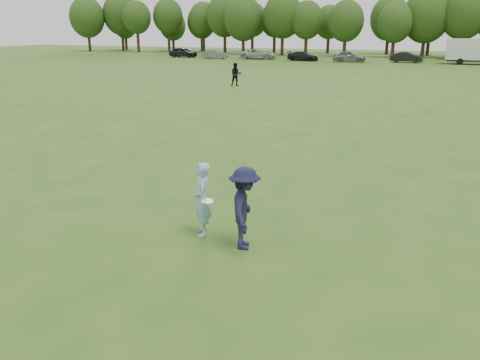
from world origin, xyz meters
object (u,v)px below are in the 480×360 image
at_px(player_far_a, 236,74).
at_px(thrower, 202,199).
at_px(car_c, 258,54).
at_px(car_d, 303,56).
at_px(car_a, 183,52).
at_px(defender, 245,208).
at_px(cargo_trailer, 480,50).
at_px(car_b, 214,54).
at_px(car_e, 349,56).
at_px(car_f, 407,57).

bearing_deg(player_far_a, thrower, -96.07).
bearing_deg(player_far_a, car_c, 79.88).
bearing_deg(car_d, car_a, 92.33).
bearing_deg(car_a, defender, -150.35).
distance_m(car_c, cargo_trailer, 30.19).
height_order(car_a, car_b, car_a).
distance_m(car_a, car_b, 6.40).
bearing_deg(car_e, car_c, 79.27).
relative_size(player_far_a, car_f, 0.43).
xyz_separation_m(defender, car_c, (-21.58, 60.58, -0.14)).
distance_m(thrower, defender, 1.15).
height_order(player_far_a, car_b, player_far_a).
height_order(car_c, car_f, car_c).
bearing_deg(car_e, cargo_trailer, -89.11).
bearing_deg(car_a, car_c, -89.51).
xyz_separation_m(car_d, car_f, (14.06, 1.71, 0.05)).
height_order(player_far_a, cargo_trailer, cargo_trailer).
bearing_deg(cargo_trailer, car_d, -176.62).
bearing_deg(player_far_a, car_b, 90.69).
height_order(thrower, car_e, thrower).
bearing_deg(thrower, car_a, -178.04).
xyz_separation_m(defender, player_far_a, (-11.38, 27.05, 0.03)).
xyz_separation_m(thrower, cargo_trailer, (9.72, 60.37, 0.93)).
height_order(defender, cargo_trailer, cargo_trailer).
relative_size(car_b, car_c, 0.76).
distance_m(player_far_a, car_c, 35.05).
bearing_deg(car_b, defender, -160.67).
bearing_deg(car_e, car_b, 85.50).
xyz_separation_m(car_c, car_e, (13.93, -1.50, 0.01)).
bearing_deg(car_d, player_far_a, -169.13).
bearing_deg(defender, cargo_trailer, -25.40).
bearing_deg(defender, car_e, -9.96).
bearing_deg(car_b, car_d, -95.28).
xyz_separation_m(car_b, car_d, (13.91, 0.22, -0.02)).
distance_m(thrower, car_a, 68.81).
bearing_deg(car_d, car_b, 96.63).
height_order(car_b, car_d, car_b).
relative_size(car_a, car_e, 1.03).
height_order(car_d, car_f, car_f).
bearing_deg(car_b, car_a, 71.04).
distance_m(car_b, car_c, 6.80).
bearing_deg(defender, car_f, -17.12).
relative_size(thrower, player_far_a, 0.91).
xyz_separation_m(car_a, car_b, (6.24, -1.41, -0.11)).
height_order(car_a, car_e, car_a).
relative_size(car_a, cargo_trailer, 0.51).
height_order(player_far_a, car_d, player_far_a).
distance_m(defender, car_f, 60.99).
relative_size(car_d, car_e, 1.01).
bearing_deg(player_far_a, car_f, 44.78).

